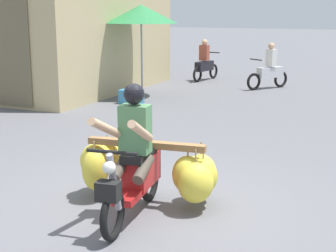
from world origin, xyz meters
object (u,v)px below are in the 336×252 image
motorbike_distant_ahead_right (270,70)px  motorbike_main_loaded (147,167)px  motorbike_distant_ahead_left (205,64)px  market_umbrella_near_shop (141,14)px  produce_crate (131,97)px

motorbike_distant_ahead_right → motorbike_main_loaded: bearing=-85.3°
motorbike_distant_ahead_left → market_umbrella_near_shop: market_umbrella_near_shop is taller
motorbike_main_loaded → market_umbrella_near_shop: 8.43m
produce_crate → market_umbrella_near_shop: bearing=102.5°
motorbike_distant_ahead_left → motorbike_distant_ahead_right: 2.61m
motorbike_main_loaded → market_umbrella_near_shop: market_umbrella_near_shop is taller
motorbike_distant_ahead_left → produce_crate: bearing=-92.7°
motorbike_distant_ahead_left → produce_crate: size_ratio=2.87×
motorbike_distant_ahead_left → produce_crate: motorbike_distant_ahead_left is taller
motorbike_main_loaded → produce_crate: (-3.52, 6.23, -0.33)m
motorbike_distant_ahead_left → motorbike_main_loaded: bearing=-73.6°
motorbike_distant_ahead_right → produce_crate: motorbike_distant_ahead_right is taller
market_umbrella_near_shop → produce_crate: (0.24, -1.11, -2.09)m
motorbike_main_loaded → motorbike_distant_ahead_left: 11.62m
motorbike_main_loaded → motorbike_distant_ahead_right: (-0.85, 10.23, 0.06)m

